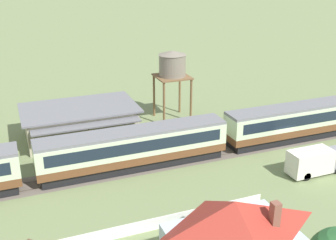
% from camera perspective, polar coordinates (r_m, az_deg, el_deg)
% --- Properties ---
extents(ground_plane, '(600.00, 600.00, 0.00)m').
position_cam_1_polar(ground_plane, '(48.47, 15.02, -3.36)').
color(ground_plane, '#707F51').
extents(passenger_train, '(79.23, 3.00, 4.04)m').
position_cam_1_polar(passenger_train, '(45.07, 7.95, -1.60)').
color(passenger_train, brown).
rests_on(passenger_train, ground_plane).
extents(railway_track, '(135.55, 3.60, 0.04)m').
position_cam_1_polar(railway_track, '(42.83, -2.14, -5.98)').
color(railway_track, '#665B51').
rests_on(railway_track, ground_plane).
extents(station_building, '(12.99, 9.27, 3.61)m').
position_cam_1_polar(station_building, '(49.50, -11.80, -0.23)').
color(station_building, '#BCB293').
rests_on(station_building, ground_plane).
extents(water_tower, '(4.11, 4.11, 8.87)m').
position_cam_1_polar(water_tower, '(52.39, 0.59, 7.36)').
color(water_tower, brown).
rests_on(water_tower, ground_plane).
extents(cottage_red_roof, '(8.95, 5.77, 5.29)m').
position_cam_1_polar(cottage_red_roof, '(28.68, 8.80, -15.14)').
color(cottage_red_roof, silver).
rests_on(cottage_red_roof, ground_plane).
extents(delivery_truck_grey, '(6.14, 2.01, 2.52)m').
position_cam_1_polar(delivery_truck_grey, '(43.01, 19.45, -5.26)').
color(delivery_truck_grey, gray).
rests_on(delivery_truck_grey, ground_plane).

